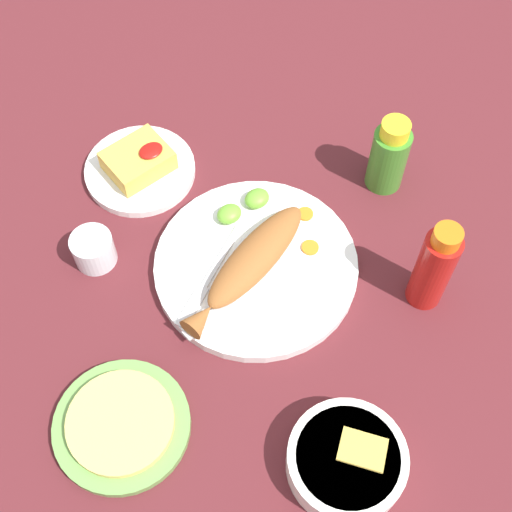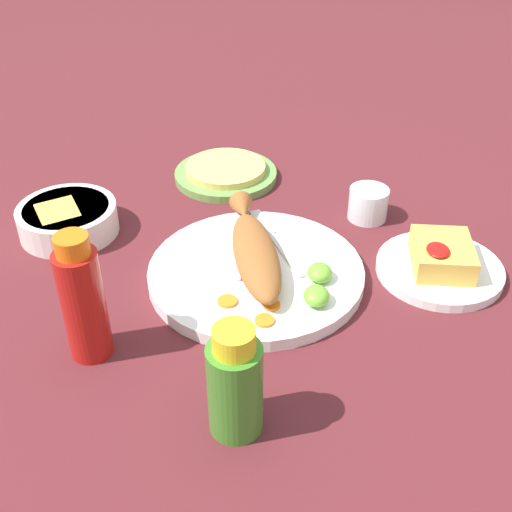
{
  "view_description": "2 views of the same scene",
  "coord_description": "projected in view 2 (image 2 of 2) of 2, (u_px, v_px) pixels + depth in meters",
  "views": [
    {
      "loc": [
        -0.33,
        -0.42,
        0.92
      ],
      "look_at": [
        0.0,
        0.0,
        0.04
      ],
      "focal_mm": 50.0,
      "sensor_mm": 36.0,
      "label": 1
    },
    {
      "loc": [
        0.72,
        0.06,
        0.55
      ],
      "look_at": [
        0.0,
        0.0,
        0.04
      ],
      "focal_mm": 45.0,
      "sensor_mm": 36.0,
      "label": 2
    }
  ],
  "objects": [
    {
      "name": "ground_plane",
      "position": [
        256.0,
        278.0,
        0.91
      ],
      "size": [
        4.0,
        4.0,
        0.0
      ],
      "primitive_type": "plane",
      "color": "#561E23"
    },
    {
      "name": "main_plate",
      "position": [
        256.0,
        273.0,
        0.9
      ],
      "size": [
        0.3,
        0.3,
        0.02
      ],
      "primitive_type": "cylinder",
      "color": "white",
      "rests_on": "ground_plane"
    },
    {
      "name": "fried_fish",
      "position": [
        254.0,
        250.0,
        0.89
      ],
      "size": [
        0.26,
        0.11,
        0.04
      ],
      "rotation": [
        0.0,
        0.0,
        0.24
      ],
      "color": "#935628",
      "rests_on": "main_plate"
    },
    {
      "name": "fork_near",
      "position": [
        241.0,
        237.0,
        0.95
      ],
      "size": [
        0.19,
        0.02,
        0.0
      ],
      "rotation": [
        0.0,
        0.0,
        9.47
      ],
      "color": "silver",
      "rests_on": "main_plate"
    },
    {
      "name": "fork_far",
      "position": [
        273.0,
        237.0,
        0.95
      ],
      "size": [
        0.17,
        0.09,
        0.0
      ],
      "rotation": [
        0.0,
        0.0,
        9.87
      ],
      "color": "silver",
      "rests_on": "main_plate"
    },
    {
      "name": "carrot_slice_near",
      "position": [
        227.0,
        301.0,
        0.83
      ],
      "size": [
        0.03,
        0.03,
        0.0
      ],
      "primitive_type": "cylinder",
      "color": "orange",
      "rests_on": "main_plate"
    },
    {
      "name": "carrot_slice_mid",
      "position": [
        264.0,
        321.0,
        0.8
      ],
      "size": [
        0.02,
        0.02,
        0.0
      ],
      "primitive_type": "cylinder",
      "color": "orange",
      "rests_on": "main_plate"
    },
    {
      "name": "carrot_slice_far",
      "position": [
        272.0,
        305.0,
        0.82
      ],
      "size": [
        0.02,
        0.02,
        0.0
      ],
      "primitive_type": "cylinder",
      "color": "orange",
      "rests_on": "main_plate"
    },
    {
      "name": "lime_wedge_main",
      "position": [
        316.0,
        296.0,
        0.83
      ],
      "size": [
        0.04,
        0.03,
        0.02
      ],
      "primitive_type": "ellipsoid",
      "color": "#6BB233",
      "rests_on": "main_plate"
    },
    {
      "name": "lime_wedge_side",
      "position": [
        320.0,
        273.0,
        0.87
      ],
      "size": [
        0.04,
        0.03,
        0.02
      ],
      "primitive_type": "ellipsoid",
      "color": "#6BB233",
      "rests_on": "main_plate"
    },
    {
      "name": "hot_sauce_bottle_red",
      "position": [
        83.0,
        300.0,
        0.74
      ],
      "size": [
        0.05,
        0.05,
        0.17
      ],
      "color": "#B21914",
      "rests_on": "ground_plane"
    },
    {
      "name": "hot_sauce_bottle_green",
      "position": [
        238.0,
        384.0,
        0.65
      ],
      "size": [
        0.06,
        0.06,
        0.14
      ],
      "color": "#3D8428",
      "rests_on": "ground_plane"
    },
    {
      "name": "salt_cup",
      "position": [
        368.0,
        205.0,
        1.02
      ],
      "size": [
        0.06,
        0.06,
        0.05
      ],
      "color": "silver",
      "rests_on": "ground_plane"
    },
    {
      "name": "side_plate_fries",
      "position": [
        439.0,
        269.0,
        0.91
      ],
      "size": [
        0.18,
        0.18,
        0.01
      ],
      "primitive_type": "cylinder",
      "color": "white",
      "rests_on": "ground_plane"
    },
    {
      "name": "fries_pile",
      "position": [
        442.0,
        255.0,
        0.9
      ],
      "size": [
        0.1,
        0.08,
        0.04
      ],
      "color": "gold",
      "rests_on": "side_plate_fries"
    },
    {
      "name": "guacamole_bowl",
      "position": [
        68.0,
        218.0,
        0.99
      ],
      "size": [
        0.15,
        0.15,
        0.06
      ],
      "color": "white",
      "rests_on": "ground_plane"
    },
    {
      "name": "tortilla_plate",
      "position": [
        226.0,
        175.0,
        1.14
      ],
      "size": [
        0.18,
        0.18,
        0.01
      ],
      "primitive_type": "cylinder",
      "color": "#6B9E4C",
      "rests_on": "ground_plane"
    },
    {
      "name": "tortilla_stack",
      "position": [
        226.0,
        168.0,
        1.13
      ],
      "size": [
        0.14,
        0.14,
        0.01
      ],
      "primitive_type": "cylinder",
      "color": "#E0C666",
      "rests_on": "tortilla_plate"
    }
  ]
}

